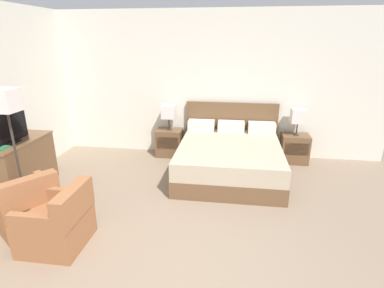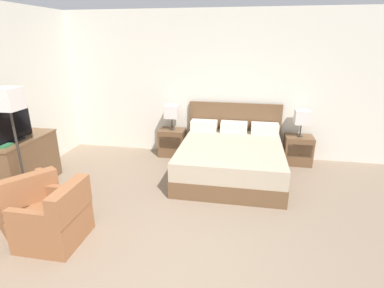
{
  "view_description": "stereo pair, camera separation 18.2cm",
  "coord_description": "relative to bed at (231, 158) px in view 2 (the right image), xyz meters",
  "views": [
    {
      "loc": [
        0.61,
        -2.45,
        2.32
      ],
      "look_at": [
        -0.02,
        1.96,
        0.75
      ],
      "focal_mm": 28.0,
      "sensor_mm": 36.0,
      "label": 1
    },
    {
      "loc": [
        0.79,
        -2.42,
        2.32
      ],
      "look_at": [
        -0.02,
        1.96,
        0.75
      ],
      "focal_mm": 28.0,
      "sensor_mm": 36.0,
      "label": 2
    }
  ],
  "objects": [
    {
      "name": "armchair_by_window",
      "position": [
        -2.54,
        -1.99,
        -0.03
      ],
      "size": [
        0.96,
        0.95,
        0.76
      ],
      "color": "#935B38",
      "rests_on": "ground"
    },
    {
      "name": "nightstand_left",
      "position": [
        -1.26,
        0.74,
        -0.04
      ],
      "size": [
        0.52,
        0.4,
        0.56
      ],
      "color": "brown",
      "rests_on": "ground"
    },
    {
      "name": "wall_back",
      "position": [
        -0.57,
        1.03,
        1.12
      ],
      "size": [
        7.15,
        0.06,
        2.87
      ],
      "primitive_type": "cube",
      "color": "silver",
      "rests_on": "ground"
    },
    {
      "name": "floor_lamp",
      "position": [
        -2.96,
        -1.5,
        1.12
      ],
      "size": [
        0.31,
        0.31,
        1.71
      ],
      "color": "#332D28",
      "rests_on": "ground"
    },
    {
      "name": "table_lamp_left",
      "position": [
        -1.26,
        0.74,
        0.62
      ],
      "size": [
        0.27,
        0.27,
        0.51
      ],
      "color": "#332D28",
      "rests_on": "nightstand_left"
    },
    {
      "name": "dresser",
      "position": [
        -3.27,
        -1.08,
        0.12
      ],
      "size": [
        0.51,
        1.17,
        0.84
      ],
      "color": "brown",
      "rests_on": "ground"
    },
    {
      "name": "table_lamp_right",
      "position": [
        1.26,
        0.74,
        0.62
      ],
      "size": [
        0.27,
        0.27,
        0.51
      ],
      "color": "#332D28",
      "rests_on": "nightstand_right"
    },
    {
      "name": "tv",
      "position": [
        -3.27,
        -1.18,
        0.76
      ],
      "size": [
        0.18,
        0.76,
        0.5
      ],
      "color": "black",
      "rests_on": "dresser"
    },
    {
      "name": "nightstand_right",
      "position": [
        1.26,
        0.74,
        -0.04
      ],
      "size": [
        0.52,
        0.4,
        0.56
      ],
      "color": "brown",
      "rests_on": "ground"
    },
    {
      "name": "bed",
      "position": [
        0.0,
        0.0,
        0.0
      ],
      "size": [
        1.84,
        2.03,
        1.12
      ],
      "color": "brown",
      "rests_on": "ground"
    },
    {
      "name": "armchair_companion",
      "position": [
        -1.93,
        -2.29,
        -0.03
      ],
      "size": [
        0.69,
        0.68,
        0.76
      ],
      "color": "#935B38",
      "rests_on": "ground"
    },
    {
      "name": "book_red_cover",
      "position": [
        -3.27,
        -1.45,
        0.53
      ],
      "size": [
        0.25,
        0.21,
        0.03
      ],
      "primitive_type": "cube",
      "rotation": [
        0.0,
        0.0,
        0.05
      ],
      "color": "#2D7042",
      "rests_on": "dresser"
    },
    {
      "name": "ground_plane",
      "position": [
        -0.57,
        -2.57,
        -0.31
      ],
      "size": [
        10.7,
        10.7,
        0.0
      ],
      "primitive_type": "plane",
      "color": "#84705B"
    }
  ]
}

